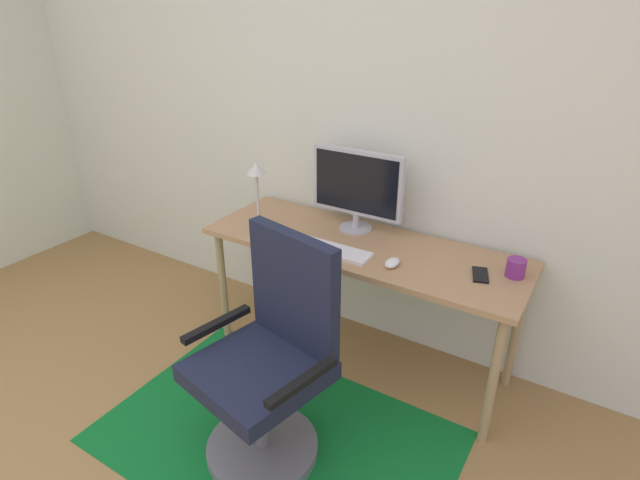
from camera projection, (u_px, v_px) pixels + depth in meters
wall_back at (350, 115)px, 2.78m from camera, size 6.00×0.10×2.60m
area_rug at (276, 436)px, 2.40m from camera, size 1.62×1.06×0.01m
desk at (361, 256)px, 2.65m from camera, size 1.69×0.58×0.73m
monitor at (357, 186)px, 2.67m from camera, size 0.52×0.18×0.44m
keyboard at (330, 249)px, 2.54m from camera, size 0.43×0.13×0.02m
computer_mouse at (392, 263)px, 2.40m from camera, size 0.06×0.10×0.03m
coffee_cup at (516, 268)px, 2.30m from camera, size 0.09×0.09×0.09m
cell_phone at (480, 275)px, 2.32m from camera, size 0.11×0.15×0.01m
desk_lamp at (257, 183)px, 2.67m from camera, size 0.11×0.11×0.38m
office_chair at (270, 369)px, 2.18m from camera, size 0.64×0.59×1.03m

